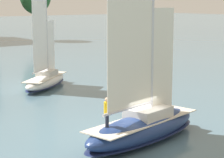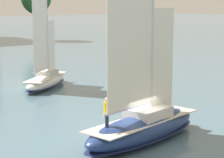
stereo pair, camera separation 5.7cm
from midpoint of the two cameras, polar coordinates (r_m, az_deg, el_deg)
The scene contains 3 objects.
ground_plane at distance 25.74m, azimuth 4.13°, elevation -8.08°, with size 400.00×400.00×0.00m, color slate.
sailboat_main at distance 25.44m, azimuth 4.17°, elevation -5.87°, with size 9.70×4.41×12.87m.
sailboat_moored_near_marina at distance 41.34m, azimuth -8.59°, elevation 0.04°, with size 7.27×6.39×10.45m.
Camera 2 is at (-16.12, -18.37, 8.05)m, focal length 70.00 mm.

